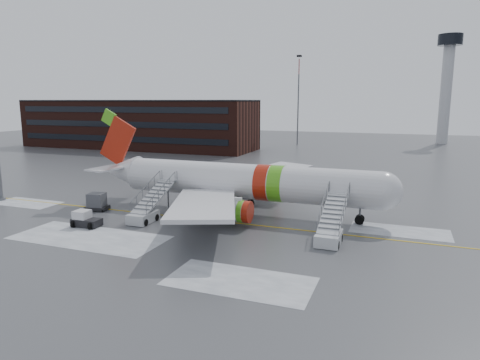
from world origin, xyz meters
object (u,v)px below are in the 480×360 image
at_px(pushback_tug, 85,219).
at_px(uld_container, 97,202).
at_px(airstair_fwd, 330,230).
at_px(airstair_aft, 147,210).
at_px(airliner, 238,182).

bearing_deg(pushback_tug, uld_container, 119.21).
height_order(airstair_fwd, airstair_aft, same).
distance_m(airstair_fwd, airstair_aft, 18.58).
height_order(airstair_fwd, uld_container, airstair_fwd).
relative_size(airliner, uld_container, 13.14).
bearing_deg(airliner, airstair_fwd, -30.51).
height_order(airliner, airstair_aft, airliner).
bearing_deg(airstair_fwd, uld_container, 176.43).
height_order(airliner, airstair_fwd, airliner).
xyz_separation_m(airstair_aft, uld_container, (-7.63, 1.64, -0.16)).
distance_m(pushback_tug, uld_container, 6.39).
bearing_deg(airliner, airstair_aft, -138.86).
relative_size(airstair_fwd, pushback_tug, 2.73).
xyz_separation_m(airliner, uld_container, (-15.12, -4.90, -2.52)).
bearing_deg(airstair_fwd, airstair_aft, 180.00).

